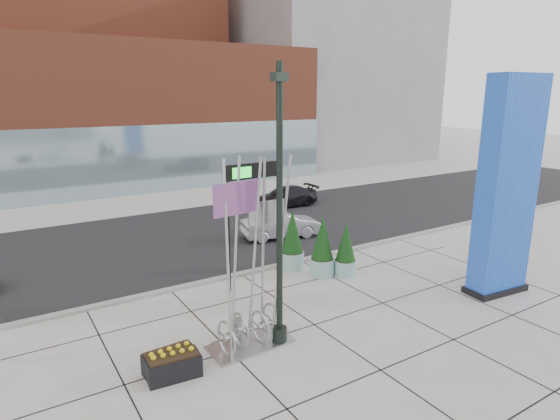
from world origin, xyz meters
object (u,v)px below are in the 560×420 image
blue_pylon (506,192)px  lamp_post (280,237)px  overhead_street_sign (247,182)px  car_silver_mid (281,225)px  public_art_sculpture (250,299)px  concrete_bollard (236,326)px

blue_pylon → lamp_post: (-8.83, 1.14, -0.52)m
overhead_street_sign → car_silver_mid: overhead_street_sign is taller
public_art_sculpture → overhead_street_sign: public_art_sculpture is taller
public_art_sculpture → lamp_post: bearing=-25.4°
lamp_post → car_silver_mid: lamp_post is taller
concrete_bollard → overhead_street_sign: 5.34m
blue_pylon → concrete_bollard: 10.59m
concrete_bollard → overhead_street_sign: size_ratio=0.16×
concrete_bollard → car_silver_mid: bearing=50.0°
blue_pylon → concrete_bollard: bearing=173.5°
lamp_post → overhead_street_sign: (1.21, 4.14, 0.79)m
blue_pylon → concrete_bollard: size_ratio=10.25×
blue_pylon → public_art_sculpture: bearing=176.8°
concrete_bollard → car_silver_mid: car_silver_mid is taller
car_silver_mid → overhead_street_sign: bearing=147.9°
lamp_post → public_art_sculpture: lamp_post is taller
lamp_post → concrete_bollard: 3.20m
overhead_street_sign → concrete_bollard: bearing=-128.2°
overhead_street_sign → lamp_post: bearing=-110.2°
lamp_post → concrete_bollard: bearing=135.4°
concrete_bollard → public_art_sculpture: bearing=-74.1°
blue_pylon → public_art_sculpture: 10.01m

